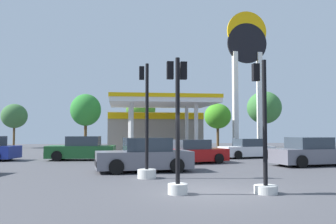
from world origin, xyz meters
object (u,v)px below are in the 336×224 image
(tree_1, at_px, (86,110))
(tree_3, at_px, (218,116))
(car_0, at_px, (247,149))
(tree_4, at_px, (264,108))
(station_pole_sign, at_px, (247,63))
(tree_2, at_px, (141,110))
(car_2, at_px, (311,153))
(car_5, at_px, (82,149))
(traffic_signal_1, at_px, (146,149))
(car_4, at_px, (144,156))
(car_1, at_px, (194,152))
(traffic_signal_2, at_px, (264,153))
(traffic_signal_0, at_px, (177,140))
(tree_0, at_px, (14,116))

(tree_1, distance_m, tree_3, 16.22)
(car_0, bearing_deg, tree_4, 63.67)
(station_pole_sign, bearing_deg, tree_2, 127.38)
(tree_2, bearing_deg, car_2, -70.29)
(tree_4, bearing_deg, tree_2, 179.92)
(car_5, xyz_separation_m, traffic_signal_1, (3.67, -10.03, 0.48))
(car_4, bearing_deg, traffic_signal_1, -92.05)
(tree_1, bearing_deg, car_0, -53.86)
(car_1, bearing_deg, traffic_signal_2, -89.85)
(car_1, relative_size, car_4, 0.91)
(traffic_signal_2, xyz_separation_m, tree_4, (13.25, 31.84, 3.57))
(station_pole_sign, height_order, car_0, station_pole_sign)
(traffic_signal_2, distance_m, tree_3, 34.08)
(car_2, bearing_deg, traffic_signal_1, -156.73)
(traffic_signal_2, bearing_deg, tree_4, 67.40)
(car_2, xyz_separation_m, tree_2, (-8.39, 23.43, 3.77))
(tree_2, relative_size, tree_3, 1.11)
(car_0, distance_m, car_1, 6.05)
(station_pole_sign, height_order, traffic_signal_1, station_pole_sign)
(traffic_signal_1, bearing_deg, tree_3, 68.95)
(traffic_signal_0, bearing_deg, tree_3, 72.39)
(car_1, bearing_deg, car_0, 38.02)
(car_4, bearing_deg, car_1, 51.22)
(tree_0, bearing_deg, traffic_signal_2, -63.28)
(car_2, distance_m, car_4, 9.84)
(traffic_signal_0, xyz_separation_m, tree_2, (0.69, 31.58, 2.80))
(car_5, xyz_separation_m, tree_3, (14.79, 18.86, 3.07))
(traffic_signal_0, bearing_deg, tree_1, 100.08)
(traffic_signal_0, relative_size, tree_2, 0.72)
(car_5, xyz_separation_m, tree_1, (-1.42, 18.60, 3.71))
(traffic_signal_2, distance_m, tree_0, 37.39)
(station_pole_sign, bearing_deg, tree_0, 150.91)
(traffic_signal_0, bearing_deg, car_1, 75.55)
(tree_3, bearing_deg, traffic_signal_0, -107.61)
(tree_2, bearing_deg, car_4, -92.97)
(traffic_signal_1, distance_m, tree_1, 29.25)
(car_4, relative_size, traffic_signal_0, 1.11)
(car_0, xyz_separation_m, tree_3, (2.91, 18.47, 3.17))
(car_4, relative_size, tree_0, 0.94)
(traffic_signal_1, xyz_separation_m, traffic_signal_2, (3.47, -4.22, 0.07))
(tree_4, bearing_deg, tree_0, 177.17)
(car_2, bearing_deg, station_pole_sign, 87.42)
(car_1, xyz_separation_m, tree_4, (13.28, 20.93, 4.19))
(traffic_signal_1, bearing_deg, car_4, 87.95)
(station_pole_sign, height_order, car_4, station_pole_sign)
(station_pole_sign, bearing_deg, traffic_signal_2, -108.75)
(tree_0, distance_m, tree_2, 14.80)
(car_1, xyz_separation_m, car_5, (-7.11, 3.34, 0.08))
(station_pole_sign, height_order, tree_1, station_pole_sign)
(tree_0, height_order, tree_3, tree_3)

